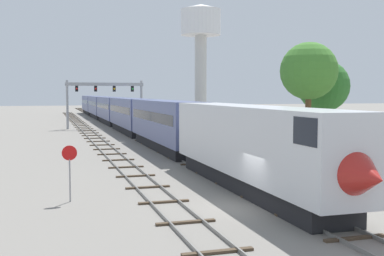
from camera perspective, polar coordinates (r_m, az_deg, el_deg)
The scene contains 9 objects.
ground_plane at distance 23.84m, azimuth 6.12°, elevation -9.27°, with size 400.00×400.00×0.00m, color gray.
track_main at distance 82.28m, azimuth -9.03°, elevation 0.29°, with size 2.60×200.00×0.16m.
track_near at distance 61.84m, azimuth -11.57°, elevation -1.00°, with size 2.60×160.00×0.16m.
passenger_train at distance 78.25m, azimuth -8.66°, elevation 1.96°, with size 3.04×124.70×4.80m.
signal_gantry at distance 76.77m, azimuth -10.23°, elevation 4.07°, with size 12.10×0.49×7.50m.
water_tower at distance 107.72m, azimuth 1.04°, elevation 11.40°, with size 8.89×8.89×24.88m.
stop_sign at distance 25.29m, azimuth -14.24°, elevation -4.28°, with size 0.76×0.08×2.88m.
trackside_tree_left at distance 46.36m, azimuth 13.62°, elevation 6.50°, with size 5.34×5.34×10.25m.
trackside_tree_mid at distance 51.33m, azimuth 15.27°, elevation 4.76°, with size 5.27×5.27×8.88m.
Camera 1 is at (-9.06, -21.35, 5.52)m, focal length 45.19 mm.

